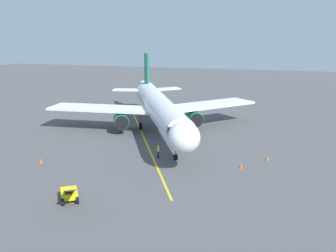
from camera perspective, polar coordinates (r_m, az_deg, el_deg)
The scene contains 8 objects.
ground_plane at distance 63.41m, azimuth -1.12°, elevation -0.67°, with size 220.00×220.00×0.00m, color #4C4C4F.
apron_lead_in_line at distance 56.48m, azimuth -3.12°, elevation -2.45°, with size 0.24×40.00×0.01m, color yellow.
airplane at distance 61.37m, azimuth -1.33°, elevation 2.68°, with size 31.59×37.58×11.50m.
ground_crew_marshaller at distance 49.52m, azimuth -1.42°, elevation -3.67°, with size 0.32×0.44×1.71m.
belt_loader_near_nose at distance 38.61m, azimuth -13.99°, elevation -9.41°, with size 3.55×4.47×2.32m.
safety_cone_nose_left at distance 46.86m, azimuth 10.46°, elevation -5.68°, with size 0.32×0.32×0.55m, color #F2590F.
safety_cone_nose_right at distance 50.38m, azimuth -17.79°, elevation -4.76°, with size 0.32×0.32×0.55m, color #F2590F.
safety_cone_wing_port at distance 50.31m, azimuth 14.11°, elevation -4.53°, with size 0.32×0.32×0.55m, color #F2590F.
Camera 1 is at (-18.62, 58.61, 15.42)m, focal length 42.45 mm.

